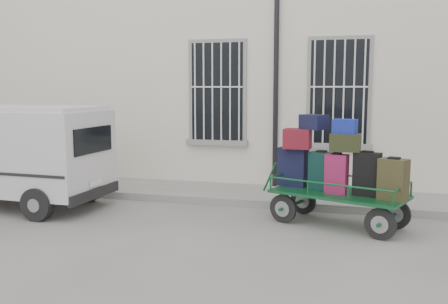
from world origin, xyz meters
TOP-DOWN VIEW (x-y plane):
  - ground at (0.00, 0.00)m, footprint 80.00×80.00m
  - building at (0.00, 5.50)m, footprint 24.00×5.15m
  - sidewalk at (0.00, 2.20)m, footprint 24.00×1.70m
  - luggage_cart at (2.38, 0.52)m, footprint 2.62×1.72m
  - van at (-3.94, 0.29)m, footprint 4.02×1.95m

SIDE VIEW (x-z plane):
  - ground at x=0.00m, z-range 0.00..0.00m
  - sidewalk at x=0.00m, z-range 0.00..0.15m
  - luggage_cart at x=2.38m, z-range -0.03..1.84m
  - van at x=-3.94m, z-range 0.14..2.13m
  - building at x=0.00m, z-range 0.00..6.00m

